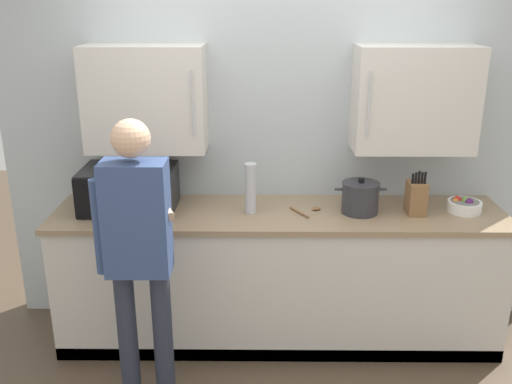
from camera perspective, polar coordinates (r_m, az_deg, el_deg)
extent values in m
cube|color=#B2BCC1|center=(3.91, 2.27, 5.15)|extent=(3.79, 0.10, 2.60)
cube|color=beige|center=(3.71, -11.10, 9.22)|extent=(0.76, 0.32, 0.67)
cylinder|color=#B7BABF|center=(3.49, -6.42, 8.85)|extent=(0.01, 0.01, 0.40)
cube|color=beige|center=(3.76, 15.75, 9.01)|extent=(0.76, 0.32, 0.67)
cylinder|color=#B7BABF|center=(3.53, 11.36, 8.70)|extent=(0.01, 0.01, 0.40)
cube|color=beige|center=(3.86, 2.26, -8.63)|extent=(2.89, 0.63, 0.89)
cube|color=#937A5B|center=(3.67, 2.35, -2.22)|extent=(2.93, 0.67, 0.03)
cube|color=black|center=(3.82, 2.31, -16.04)|extent=(2.89, 0.04, 0.09)
cube|color=black|center=(3.76, -12.67, 0.36)|extent=(0.60, 0.40, 0.28)
cube|color=beige|center=(3.77, -13.94, 0.31)|extent=(0.39, 0.34, 0.22)
cube|color=black|center=(3.52, -10.00, -0.73)|extent=(0.17, 0.01, 0.25)
cube|color=black|center=(3.59, -14.71, -0.73)|extent=(0.43, 0.04, 0.25)
cube|color=brown|center=(3.73, 15.88, -0.59)|extent=(0.11, 0.15, 0.21)
cylinder|color=black|center=(3.66, 15.57, 1.32)|extent=(0.02, 0.02, 0.06)
cylinder|color=black|center=(3.66, 15.87, 1.37)|extent=(0.02, 0.02, 0.07)
cylinder|color=black|center=(3.67, 16.17, 1.44)|extent=(0.02, 0.02, 0.08)
cylinder|color=black|center=(3.67, 16.45, 1.38)|extent=(0.02, 0.02, 0.07)
cylinder|color=black|center=(3.68, 16.74, 1.39)|extent=(0.02, 0.02, 0.07)
cylinder|color=white|center=(3.89, 20.31, -1.37)|extent=(0.22, 0.22, 0.07)
cylinder|color=slate|center=(3.88, 20.34, -1.17)|extent=(0.18, 0.18, 0.04)
sphere|color=#511E5B|center=(3.87, 20.72, -1.00)|extent=(0.06, 0.06, 0.06)
sphere|color=#5B9333|center=(3.88, 20.45, -0.89)|extent=(0.06, 0.06, 0.06)
sphere|color=red|center=(3.89, 19.69, -0.77)|extent=(0.06, 0.06, 0.06)
sphere|color=orange|center=(3.87, 19.52, -0.90)|extent=(0.04, 0.04, 0.04)
cylinder|color=brown|center=(3.63, 4.41, -2.05)|extent=(0.12, 0.18, 0.01)
ellipsoid|color=brown|center=(3.70, 6.10, -1.66)|extent=(0.08, 0.07, 0.02)
cylinder|color=#B7BABF|center=(3.59, -0.54, 0.13)|extent=(0.07, 0.07, 0.30)
cylinder|color=#B7BABF|center=(3.54, -0.55, 2.65)|extent=(0.08, 0.08, 0.03)
cylinder|color=#2D2D33|center=(3.67, 10.48, -0.69)|extent=(0.23, 0.23, 0.19)
cylinder|color=#2D2D33|center=(3.64, 10.58, 0.82)|extent=(0.24, 0.24, 0.02)
cylinder|color=black|center=(3.63, 10.60, 1.16)|extent=(0.04, 0.04, 0.03)
cylinder|color=#2D2D33|center=(3.63, 8.35, 0.29)|extent=(0.05, 0.02, 0.02)
cylinder|color=#2D2D33|center=(3.68, 12.71, 0.27)|extent=(0.05, 0.02, 0.02)
cylinder|color=#282D3D|center=(3.37, -12.83, -14.17)|extent=(0.11, 0.11, 0.84)
cylinder|color=#282D3D|center=(3.34, -9.37, -14.35)|extent=(0.11, 0.11, 0.84)
cube|color=#334775|center=(3.02, -11.98, -2.64)|extent=(0.34, 0.20, 0.62)
sphere|color=#DBAD89|center=(2.89, -12.56, 5.30)|extent=(0.20, 0.20, 0.20)
cylinder|color=#DBAD89|center=(3.16, -11.20, 0.86)|extent=(0.39, 0.47, 0.31)
cylinder|color=#334775|center=(3.09, -15.55, -3.44)|extent=(0.07, 0.07, 0.53)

